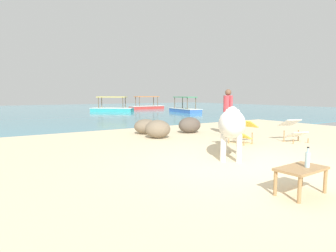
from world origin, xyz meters
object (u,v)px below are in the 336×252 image
Objects in this scene: bottle at (308,159)px; boat_red at (147,106)px; deck_chair_far at (244,130)px; boat_teal at (112,108)px; deck_chair_near at (293,129)px; boat_blue at (185,109)px; person_standing at (228,108)px; cow at (232,124)px; low_bench_table at (301,172)px.

bottle is 25.73m from boat_red.
deck_chair_far is 17.91m from boat_teal.
deck_chair_near is 0.24× the size of boat_blue.
bottle is at bearing 45.32° from deck_chair_far.
boat_red is at bearing 83.85° from person_standing.
boat_red reaches higher than deck_chair_far.
bottle is at bearing -24.52° from boat_blue.
cow is at bearing 69.03° from bottle.
cow is 3.23m from deck_chair_near.
person_standing is 0.43× the size of boat_blue.
deck_chair_near is at bearing 70.65° from boat_red.
bottle is at bearing -109.98° from person_standing.
deck_chair_near is (3.16, 0.53, -0.38)m from cow.
person_standing is at bearing 67.13° from boat_red.
deck_chair_near is 15.32m from boat_blue.
low_bench_table is at bearing -64.21° from boat_teal.
cow is 1.09× the size of person_standing.
person_standing is at bearing 3.05° from cow.
bottle is 0.08× the size of boat_blue.
cow is 1.99× the size of deck_chair_near.
deck_chair_far is at bearing -9.03° from cow.
person_standing is 13.69m from boat_blue.
boat_teal is at bearing -125.64° from boat_blue.
cow is at bearing 26.11° from deck_chair_far.
boat_blue reaches higher than deck_chair_near.
boat_red is (0.08, 6.66, 0.00)m from boat_blue.
person_standing is (-0.60, 2.15, 0.56)m from deck_chair_near.
boat_red is (6.34, 20.64, -0.13)m from deck_chair_near.
boat_teal is (3.07, 17.65, -0.13)m from deck_chair_far.
cow reaches higher than low_bench_table.
boat_blue is at bearing 173.12° from deck_chair_near.
boat_red is (6.94, 18.48, -0.70)m from person_standing.
bottle reaches higher than low_bench_table.
boat_blue reaches higher than bottle.
cow is at bearing -63.14° from deck_chair_near.
low_bench_table is 19.79m from boat_blue.
boat_teal is at bearing 96.64° from person_standing.
low_bench_table is 0.20m from bottle.
boat_red is at bearing 63.74° from low_bench_table.
boat_red is at bearing -119.59° from deck_chair_far.
cow is 2.54m from bottle.
cow is at bearing 64.81° from low_bench_table.
cow is 23.21m from boat_red.
deck_chair_near is 1.60m from deck_chair_far.
bottle is at bearing 63.87° from boat_red.
boat_blue is at bearing 87.08° from boat_red.
person_standing is (0.87, 1.54, 0.56)m from deck_chair_far.
person_standing is at bearing 52.54° from low_bench_table.
bottle is (-0.90, -2.36, -0.25)m from cow.
boat_teal and boat_red have the same top height.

